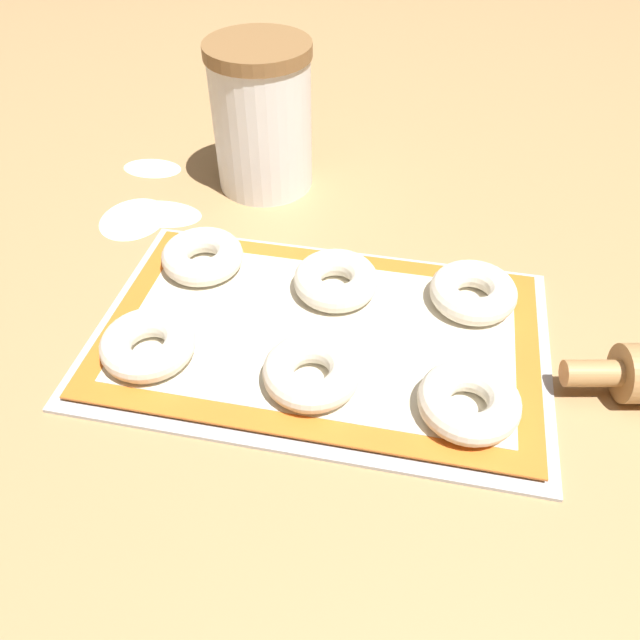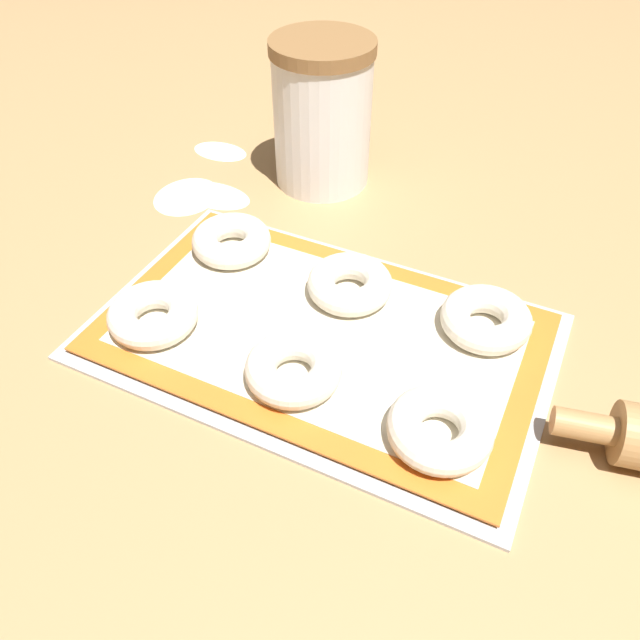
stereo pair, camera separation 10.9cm
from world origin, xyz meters
name	(u,v)px [view 2 (the right image)]	position (x,y,z in m)	size (l,w,h in m)	color
ground_plane	(304,333)	(0.00, 0.00, 0.00)	(2.80, 2.80, 0.00)	#A87F51
baking_tray	(320,336)	(0.02, 0.00, 0.00)	(0.45, 0.28, 0.01)	#B2B5BA
baking_mat	(320,332)	(0.02, 0.00, 0.01)	(0.43, 0.26, 0.00)	orange
bagel_front_left	(153,314)	(-0.13, -0.06, 0.03)	(0.09, 0.09, 0.03)	silver
bagel_front_center	(294,368)	(0.02, -0.07, 0.03)	(0.09, 0.09, 0.03)	silver
bagel_front_right	(440,428)	(0.16, -0.07, 0.03)	(0.09, 0.09, 0.03)	silver
bagel_back_left	(232,240)	(-0.13, 0.07, 0.03)	(0.09, 0.09, 0.03)	silver
bagel_back_center	(350,284)	(0.02, 0.06, 0.03)	(0.09, 0.09, 0.03)	silver
bagel_back_right	(486,319)	(0.16, 0.07, 0.03)	(0.09, 0.09, 0.03)	silver
flour_canister	(322,114)	(-0.11, 0.28, 0.09)	(0.13, 0.13, 0.18)	white
flour_patch_near	(220,151)	(-0.28, 0.28, 0.00)	(0.08, 0.05, 0.00)	white
flour_patch_far	(187,196)	(-0.25, 0.16, 0.00)	(0.08, 0.09, 0.00)	white
flour_patch_side	(213,194)	(-0.22, 0.18, 0.00)	(0.11, 0.06, 0.00)	white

